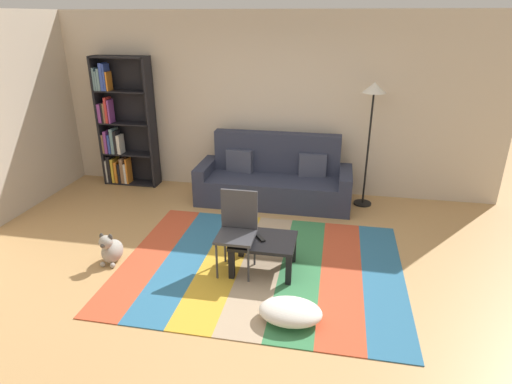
{
  "coord_description": "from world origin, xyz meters",
  "views": [
    {
      "loc": [
        0.97,
        -3.9,
        2.61
      ],
      "look_at": [
        0.07,
        0.76,
        0.65
      ],
      "focal_mm": 29.97,
      "sensor_mm": 36.0,
      "label": 1
    }
  ],
  "objects": [
    {
      "name": "coffee_table",
      "position": [
        0.28,
        0.1,
        0.31
      ],
      "size": [
        0.69,
        0.54,
        0.37
      ],
      "color": "black",
      "rests_on": "rug"
    },
    {
      "name": "couch",
      "position": [
        0.11,
        2.02,
        0.34
      ],
      "size": [
        2.26,
        0.8,
        1.0
      ],
      "color": "#2D3347",
      "rests_on": "ground_plane"
    },
    {
      "name": "pouf",
      "position": [
        0.67,
        -0.71,
        0.1
      ],
      "size": [
        0.59,
        0.4,
        0.19
      ],
      "primitive_type": "ellipsoid",
      "color": "white",
      "rests_on": "rug"
    },
    {
      "name": "folding_chair",
      "position": [
        0.0,
        0.09,
        0.53
      ],
      "size": [
        0.4,
        0.4,
        0.9
      ],
      "rotation": [
        0.0,
        0.0,
        -0.87
      ],
      "color": "#38383D",
      "rests_on": "ground_plane"
    },
    {
      "name": "dog",
      "position": [
        -1.44,
        -0.07,
        0.16
      ],
      "size": [
        0.22,
        0.35,
        0.4
      ],
      "color": "#9E998E",
      "rests_on": "ground_plane"
    },
    {
      "name": "tv_remote",
      "position": [
        0.25,
        0.1,
        0.39
      ],
      "size": [
        0.12,
        0.15,
        0.02
      ],
      "primitive_type": "cube",
      "rotation": [
        0.0,
        0.0,
        0.6
      ],
      "color": "black",
      "rests_on": "coffee_table"
    },
    {
      "name": "bookshelf",
      "position": [
        -2.44,
        2.31,
        0.92
      ],
      "size": [
        0.9,
        0.28,
        2.05
      ],
      "color": "black",
      "rests_on": "ground_plane"
    },
    {
      "name": "standing_lamp",
      "position": [
        1.43,
        2.14,
        1.49
      ],
      "size": [
        0.32,
        0.32,
        1.79
      ],
      "color": "black",
      "rests_on": "ground_plane"
    },
    {
      "name": "ground_plane",
      "position": [
        0.0,
        0.0,
        0.0
      ],
      "size": [
        14.0,
        14.0,
        0.0
      ],
      "primitive_type": "plane",
      "color": "tan"
    },
    {
      "name": "back_wall",
      "position": [
        0.0,
        2.55,
        1.35
      ],
      "size": [
        6.8,
        0.1,
        2.7
      ],
      "primitive_type": "cube",
      "color": "beige",
      "rests_on": "ground_plane"
    },
    {
      "name": "rug",
      "position": [
        0.25,
        0.16,
        0.0
      ],
      "size": [
        3.11,
        2.44,
        0.01
      ],
      "color": "#C64C2D",
      "rests_on": "ground_plane"
    }
  ]
}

